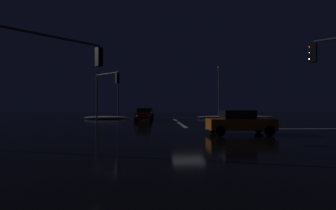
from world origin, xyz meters
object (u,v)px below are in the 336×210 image
(streetlamp_right_far, at_px, (219,87))
(sedan_orange_crossing, at_px, (240,122))
(sedan_green, at_px, (148,112))
(traffic_signal_sw, at_px, (50,64))
(sedan_red, at_px, (144,115))
(streetlamp_left_far, at_px, (118,90))
(traffic_signal_nw, at_px, (106,87))
(sedan_silver, at_px, (146,113))

(streetlamp_right_far, bearing_deg, sedan_orange_crossing, -101.71)
(sedan_green, bearing_deg, traffic_signal_sw, -96.62)
(sedan_red, height_order, sedan_green, same)
(sedan_red, distance_m, streetlamp_left_far, 20.36)
(sedan_red, distance_m, traffic_signal_nw, 6.11)
(sedan_silver, xyz_separation_m, sedan_green, (0.04, 6.36, 0.00))
(sedan_red, bearing_deg, sedan_silver, 89.49)
(sedan_green, distance_m, streetlamp_right_far, 16.01)
(traffic_signal_nw, bearing_deg, sedan_red, 40.56)
(sedan_silver, distance_m, traffic_signal_nw, 11.08)
(sedan_silver, bearing_deg, streetlamp_left_far, 115.42)
(traffic_signal_sw, xyz_separation_m, streetlamp_right_far, (17.64, 38.14, 1.75))
(traffic_signal_nw, relative_size, streetlamp_left_far, 0.64)
(sedan_green, relative_size, streetlamp_left_far, 0.49)
(sedan_silver, xyz_separation_m, streetlamp_left_far, (-5.98, 12.59, 4.31))
(sedan_silver, distance_m, sedan_green, 6.36)
(traffic_signal_nw, bearing_deg, sedan_green, 75.80)
(traffic_signal_sw, xyz_separation_m, streetlamp_left_far, (-2.31, 38.14, 1.25))
(sedan_red, distance_m, sedan_orange_crossing, 16.79)
(sedan_orange_crossing, relative_size, streetlamp_left_far, 0.49)
(sedan_silver, bearing_deg, traffic_signal_sw, -98.17)
(sedan_red, distance_m, streetlamp_right_far, 24.10)
(sedan_orange_crossing, height_order, streetlamp_left_far, streetlamp_left_far)
(traffic_signal_nw, xyz_separation_m, streetlamp_left_far, (-1.92, 22.42, 1.21))
(sedan_green, height_order, traffic_signal_nw, traffic_signal_nw)
(sedan_silver, height_order, sedan_green, same)
(sedan_red, relative_size, traffic_signal_sw, 0.79)
(sedan_silver, relative_size, streetlamp_right_far, 0.44)
(sedan_orange_crossing, xyz_separation_m, streetlamp_right_far, (7.11, 34.29, 4.81))
(sedan_red, xyz_separation_m, sedan_green, (0.09, 12.76, 0.00))
(sedan_green, bearing_deg, traffic_signal_nw, -104.20)
(sedan_green, xyz_separation_m, traffic_signal_nw, (-4.10, -16.19, 3.10))
(sedan_red, height_order, sedan_silver, same)
(streetlamp_left_far, bearing_deg, traffic_signal_sw, -86.53)
(sedan_silver, distance_m, streetlamp_right_far, 19.41)
(sedan_green, xyz_separation_m, traffic_signal_sw, (-3.71, -31.91, 3.06))
(traffic_signal_sw, distance_m, streetlamp_right_far, 42.06)
(streetlamp_right_far, bearing_deg, streetlamp_left_far, 180.00)
(streetlamp_left_far, bearing_deg, sedan_green, -46.00)
(sedan_red, height_order, traffic_signal_sw, traffic_signal_sw)
(sedan_silver, xyz_separation_m, streetlamp_right_far, (13.97, 12.59, 4.81))
(sedan_red, bearing_deg, streetlamp_right_far, 53.55)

